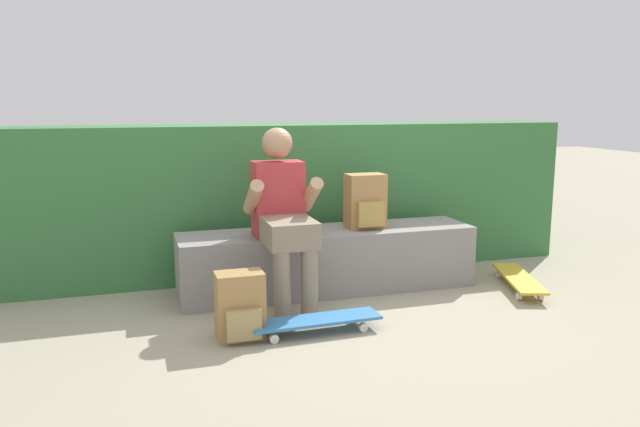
{
  "coord_description": "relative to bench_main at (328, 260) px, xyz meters",
  "views": [
    {
      "loc": [
        -1.37,
        -3.81,
        1.38
      ],
      "look_at": [
        -0.05,
        0.4,
        0.57
      ],
      "focal_mm": 34.46,
      "sensor_mm": 36.0,
      "label": 1
    }
  ],
  "objects": [
    {
      "name": "ground_plane",
      "position": [
        0.0,
        -0.36,
        -0.23
      ],
      "size": [
        24.0,
        24.0,
        0.0
      ],
      "primitive_type": "plane",
      "color": "#9D947C"
    },
    {
      "name": "skateboard_near_person",
      "position": [
        -0.34,
        -0.8,
        -0.15
      ],
      "size": [
        0.81,
        0.22,
        0.09
      ],
      "color": "teal",
      "rests_on": "ground"
    },
    {
      "name": "backpack_on_ground",
      "position": [
        -0.79,
        -0.75,
        -0.03
      ],
      "size": [
        0.28,
        0.23,
        0.4
      ],
      "color": "#A37A47",
      "rests_on": "ground"
    },
    {
      "name": "person_skater",
      "position": [
        -0.39,
        -0.22,
        0.43
      ],
      "size": [
        0.49,
        0.62,
        1.21
      ],
      "color": "#B73338",
      "rests_on": "ground"
    },
    {
      "name": "backpack_on_bench",
      "position": [
        0.29,
        -0.01,
        0.42
      ],
      "size": [
        0.28,
        0.23,
        0.4
      ],
      "color": "#A37A47",
      "rests_on": "bench_main"
    },
    {
      "name": "skateboard_beside_bench",
      "position": [
        1.37,
        -0.39,
        -0.15
      ],
      "size": [
        0.45,
        0.82,
        0.09
      ],
      "color": "gold",
      "rests_on": "ground"
    },
    {
      "name": "hedge_row",
      "position": [
        -0.13,
        0.65,
        0.37
      ],
      "size": [
        4.74,
        0.55,
        1.2
      ],
      "color": "#356F3A",
      "rests_on": "ground"
    },
    {
      "name": "bench_main",
      "position": [
        0.0,
        0.0,
        0.0
      ],
      "size": [
        2.18,
        0.5,
        0.46
      ],
      "color": "gray",
      "rests_on": "ground"
    }
  ]
}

